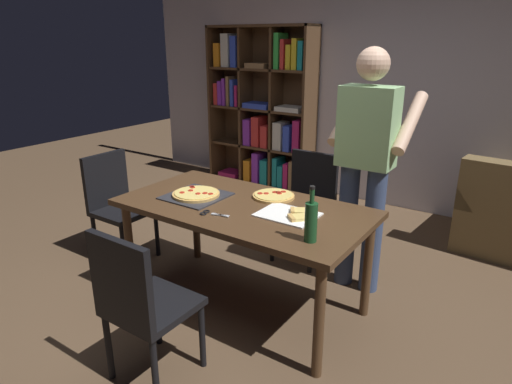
{
  "coord_description": "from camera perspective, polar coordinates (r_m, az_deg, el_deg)",
  "views": [
    {
      "loc": [
        1.62,
        -2.22,
        1.8
      ],
      "look_at": [
        0.0,
        0.15,
        0.8
      ],
      "focal_mm": 31.12,
      "sensor_mm": 36.0,
      "label": 1
    }
  ],
  "objects": [
    {
      "name": "dining_table",
      "position": [
        2.97,
        -1.63,
        -3.08
      ],
      "size": [
        1.67,
        0.87,
        0.75
      ],
      "color": "#4C331E",
      "rests_on": "ground_plane"
    },
    {
      "name": "kitchen_scissors",
      "position": [
        2.8,
        -5.89,
        -2.75
      ],
      "size": [
        0.2,
        0.09,
        0.01
      ],
      "color": "silver",
      "rests_on": "dining_table"
    },
    {
      "name": "person_serving_pizza",
      "position": [
        3.21,
        13.97,
        4.18
      ],
      "size": [
        0.55,
        0.54,
        1.75
      ],
      "color": "#38476B",
      "rests_on": "ground_plane"
    },
    {
      "name": "second_pizza_plain",
      "position": [
        3.08,
        2.27,
        -0.48
      ],
      "size": [
        0.29,
        0.29,
        0.03
      ],
      "color": "tan",
      "rests_on": "dining_table"
    },
    {
      "name": "chair_left_end",
      "position": [
        3.9,
        -17.56,
        -1.01
      ],
      "size": [
        0.42,
        0.42,
        0.9
      ],
      "color": "black",
      "rests_on": "ground_plane"
    },
    {
      "name": "back_wall",
      "position": [
        5.1,
        16.19,
        13.95
      ],
      "size": [
        6.4,
        0.1,
        2.8
      ],
      "primitive_type": "cube",
      "color": "#BCB7C6",
      "rests_on": "ground_plane"
    },
    {
      "name": "ground_plane",
      "position": [
        3.28,
        -1.52,
        -14.04
      ],
      "size": [
        12.0,
        12.0,
        0.0
      ],
      "primitive_type": "plane",
      "color": "brown"
    },
    {
      "name": "wine_bottle",
      "position": [
        2.4,
        7.09,
        -3.69
      ],
      "size": [
        0.07,
        0.07,
        0.32
      ],
      "color": "#194723",
      "rests_on": "dining_table"
    },
    {
      "name": "pepperoni_pizza_on_tray",
      "position": [
        3.12,
        -7.72,
        -0.33
      ],
      "size": [
        0.39,
        0.39,
        0.04
      ],
      "color": "#2D2D33",
      "rests_on": "dining_table"
    },
    {
      "name": "bookshelf",
      "position": [
        5.57,
        0.96,
        10.21
      ],
      "size": [
        1.4,
        0.35,
        1.95
      ],
      "color": "#513823",
      "rests_on": "ground_plane"
    },
    {
      "name": "pizza_slices_on_towel",
      "position": [
        2.77,
        4.63,
        -2.89
      ],
      "size": [
        0.37,
        0.29,
        0.03
      ],
      "color": "white",
      "rests_on": "dining_table"
    },
    {
      "name": "chair_far_side",
      "position": [
        3.76,
        6.64,
        -0.96
      ],
      "size": [
        0.42,
        0.42,
        0.9
      ],
      "color": "black",
      "rests_on": "ground_plane"
    },
    {
      "name": "chair_near_camera",
      "position": [
        2.44,
        -14.73,
        -13.32
      ],
      "size": [
        0.42,
        0.42,
        0.9
      ],
      "color": "black",
      "rests_on": "ground_plane"
    }
  ]
}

